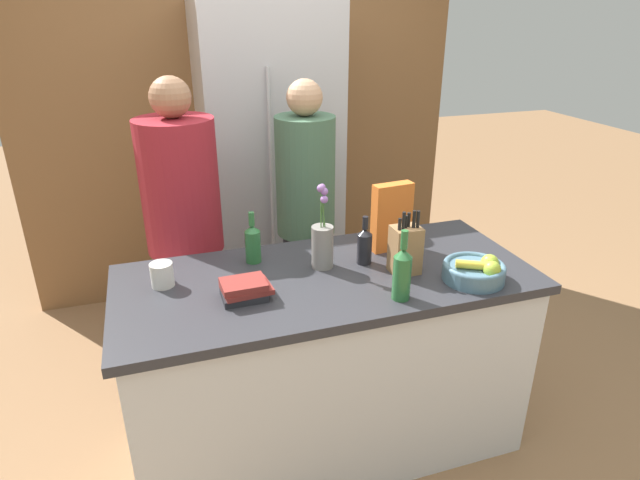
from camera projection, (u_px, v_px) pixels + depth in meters
ground_plane at (326, 436)px, 2.59m from camera, size 14.00×14.00×0.00m
kitchen_island at (327, 361)px, 2.41m from camera, size 1.74×0.76×0.88m
back_wall_wood at (243, 105)px, 3.59m from camera, size 2.94×0.12×2.60m
refrigerator at (270, 164)px, 3.44m from camera, size 0.83×0.62×1.95m
fruit_bowl at (476, 270)px, 2.17m from camera, size 0.25×0.25×0.11m
knife_block at (405, 249)px, 2.22m from camera, size 0.12×0.10×0.28m
flower_vase at (322, 243)px, 2.26m from camera, size 0.09×0.09×0.37m
cereal_box at (392, 217)px, 2.41m from camera, size 0.19×0.08×0.31m
coffee_mug at (162, 274)px, 2.13m from camera, size 0.09×0.13×0.10m
book_stack at (245, 289)px, 2.04m from camera, size 0.20×0.16×0.07m
bottle_oil at (402, 272)px, 2.01m from camera, size 0.07×0.07×0.28m
bottle_vinegar at (365, 245)px, 2.30m from camera, size 0.06×0.06×0.22m
bottle_wine at (253, 242)px, 2.31m from camera, size 0.07×0.07×0.23m
person_at_sink at (184, 226)px, 2.66m from camera, size 0.38×0.38×1.63m
person_in_blue at (306, 210)px, 2.91m from camera, size 0.32×0.32×1.58m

